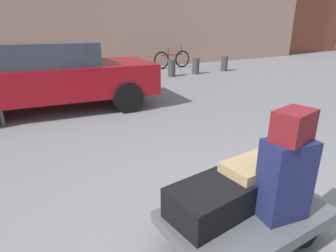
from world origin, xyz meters
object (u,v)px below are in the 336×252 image
duffel_bag_tan_front_left (257,177)px  bollard_kerb_far (196,66)px  luggage_cart (246,218)px  bicycle_leaning (172,59)px  bollard_corner (224,64)px  bollard_kerb_near (131,72)px  parked_car (47,75)px  suitcase_navy_rear_left (285,180)px  bollard_kerb_mid (172,68)px  suitcase_black_rear_right (208,202)px  duffel_bag_maroon_topmost_pile (294,126)px

duffel_bag_tan_front_left → bollard_kerb_far: (4.70, 7.12, -0.21)m
luggage_cart → bollard_kerb_far: size_ratio=2.20×
bicycle_leaning → bollard_corner: 2.23m
bollard_kerb_near → bollard_kerb_far: size_ratio=1.00×
parked_car → bicycle_leaning: size_ratio=2.55×
suitcase_navy_rear_left → bollard_kerb_mid: suitcase_navy_rear_left is taller
luggage_cart → bollard_kerb_far: bearing=55.7°
suitcase_navy_rear_left → bicycle_leaning: bearing=72.9°
suitcase_navy_rear_left → duffel_bag_tan_front_left: suitcase_navy_rear_left is taller
suitcase_black_rear_right → luggage_cart: bearing=-26.1°
parked_car → suitcase_navy_rear_left: bearing=-81.4°
suitcase_navy_rear_left → bollard_corner: 9.67m
suitcase_navy_rear_left → bollard_corner: (6.19, 7.42, -0.36)m
bollard_kerb_mid → bollard_corner: same height
duffel_bag_maroon_topmost_pile → bollard_kerb_far: bearing=48.0°
bollard_kerb_far → bollard_kerb_near: bearing=180.0°
luggage_cart → suitcase_black_rear_right: suitcase_black_rear_right is taller
bollard_kerb_mid → duffel_bag_maroon_topmost_pile: bearing=-116.4°
duffel_bag_tan_front_left → bicycle_leaning: (4.77, 8.88, -0.13)m
duffel_bag_maroon_topmost_pile → bollard_kerb_far: duffel_bag_maroon_topmost_pile is taller
duffel_bag_maroon_topmost_pile → parked_car: 5.30m
luggage_cart → bollard_kerb_near: bollard_kerb_near is taller
duffel_bag_tan_front_left → parked_car: (-0.85, 4.93, 0.25)m
bollard_kerb_near → bollard_corner: 4.10m
duffel_bag_tan_front_left → bollard_kerb_mid: (3.63, 7.12, -0.21)m
suitcase_navy_rear_left → bollard_corner: size_ratio=1.06×
luggage_cart → bollard_corner: bearing=48.7°
bollard_kerb_near → bollard_kerb_far: bearing=0.0°
suitcase_navy_rear_left → bollard_corner: suitcase_navy_rear_left is taller
suitcase_black_rear_right → bollard_corner: size_ratio=1.00×
duffel_bag_tan_front_left → bicycle_leaning: bearing=59.8°
luggage_cart → bicycle_leaning: 10.32m
suitcase_black_rear_right → bollard_kerb_mid: 8.27m
luggage_cart → parked_car: size_ratio=0.29×
parked_car → bollard_kerb_near: (2.88, 2.19, -0.46)m
suitcase_black_rear_right → bicycle_leaning: (5.31, 8.90, -0.09)m
duffel_bag_maroon_topmost_pile → parked_car: (-0.79, 5.23, -0.32)m
luggage_cart → suitcase_black_rear_right: bearing=158.7°
bollard_kerb_far → bicycle_leaning: bearing=87.8°
bollard_kerb_near → bollard_kerb_mid: 1.60m
parked_car → bollard_kerb_far: 5.99m
parked_car → bollard_corner: size_ratio=7.59×
parked_car → bollard_kerb_mid: size_ratio=7.59×
bollard_kerb_mid → suitcase_navy_rear_left: bearing=-116.4°
bollard_kerb_far → duffel_bag_tan_front_left: bearing=-123.4°
duffel_bag_tan_front_left → bicycle_leaning: bicycle_leaning is taller
bollard_kerb_near → suitcase_black_rear_right: bearing=-109.8°
duffel_bag_tan_front_left → duffel_bag_maroon_topmost_pile: 0.65m
suitcase_navy_rear_left → bollard_kerb_mid: (3.69, 7.42, -0.36)m
bollard_kerb_near → parked_car: bearing=-142.7°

